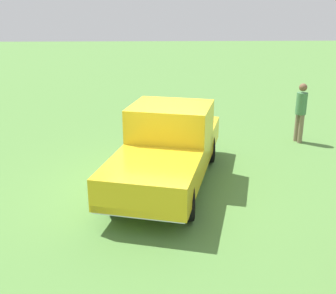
{
  "coord_description": "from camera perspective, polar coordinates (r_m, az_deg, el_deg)",
  "views": [
    {
      "loc": [
        -8.95,
        0.14,
        3.99
      ],
      "look_at": [
        0.02,
        -0.19,
        0.9
      ],
      "focal_mm": 44.28,
      "sensor_mm": 36.0,
      "label": 1
    }
  ],
  "objects": [
    {
      "name": "ground_plane",
      "position": [
        9.8,
        -1.11,
        -5.03
      ],
      "size": [
        80.0,
        80.0,
        0.0
      ],
      "primitive_type": "plane",
      "color": "#54843D"
    },
    {
      "name": "pickup_truck",
      "position": [
        9.6,
        0.17,
        0.5
      ],
      "size": [
        5.32,
        3.03,
        1.82
      ],
      "rotation": [
        0.0,
        0.0,
        2.88
      ],
      "color": "black",
      "rests_on": "ground_plane"
    },
    {
      "name": "person_bystander",
      "position": [
        13.07,
        17.82,
        4.98
      ],
      "size": [
        0.4,
        0.4,
        1.8
      ],
      "rotation": [
        0.0,
        0.0,
        1.86
      ],
      "color": "#7A6B51",
      "rests_on": "ground_plane"
    }
  ]
}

